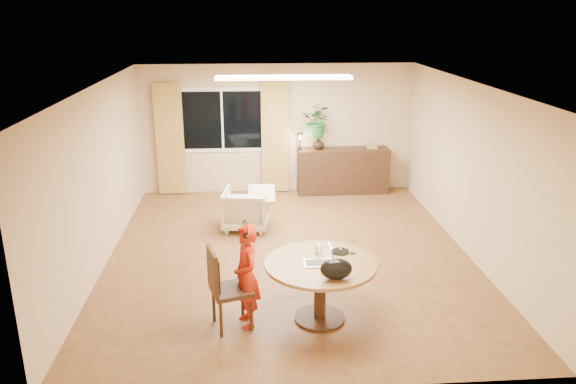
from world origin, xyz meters
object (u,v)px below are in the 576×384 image
at_px(dining_table, 320,275).
at_px(sideboard, 343,171).
at_px(dining_chair, 231,288).
at_px(armchair, 246,209).
at_px(child, 247,276).

xyz_separation_m(dining_table, sideboard, (1.10, 4.94, -0.14)).
relative_size(dining_chair, sideboard, 0.55).
height_order(dining_chair, sideboard, dining_chair).
distance_m(dining_table, armchair, 3.21).
bearing_deg(child, sideboard, 143.49).
bearing_deg(sideboard, dining_chair, -113.34).
relative_size(dining_chair, armchair, 1.31).
xyz_separation_m(dining_chair, sideboard, (2.16, 5.01, -0.05)).
bearing_deg(dining_table, armchair, 106.02).
bearing_deg(child, armchair, 165.30).
xyz_separation_m(dining_table, armchair, (-0.88, 3.08, -0.25)).
bearing_deg(sideboard, armchair, -136.92).
relative_size(child, sideboard, 0.69).
bearing_deg(sideboard, child, -111.72).
bearing_deg(sideboard, dining_table, -102.59).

